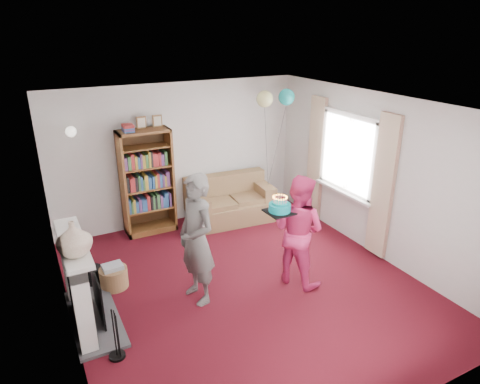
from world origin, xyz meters
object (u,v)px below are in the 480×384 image
person_magenta (298,230)px  sofa (230,203)px  bookcase (147,182)px  birthday_cake (280,208)px  person_striped (197,240)px

person_magenta → sofa: bearing=-25.5°
bookcase → person_magenta: bookcase is taller
bookcase → sofa: 1.59m
birthday_cake → sofa: bearing=80.0°
person_striped → birthday_cake: (1.07, -0.25, 0.33)m
sofa → person_magenta: (-0.08, -2.28, 0.48)m
person_magenta → birthday_cake: 0.52m
bookcase → person_magenta: size_ratio=1.28×
bookcase → sofa: bearing=-9.2°
sofa → birthday_cake: 2.49m
sofa → person_striped: bearing=-121.3°
sofa → person_striped: 2.58m
person_striped → birthday_cake: 1.14m
sofa → birthday_cake: size_ratio=4.48×
person_magenta → birthday_cake: (-0.33, -0.02, 0.40)m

